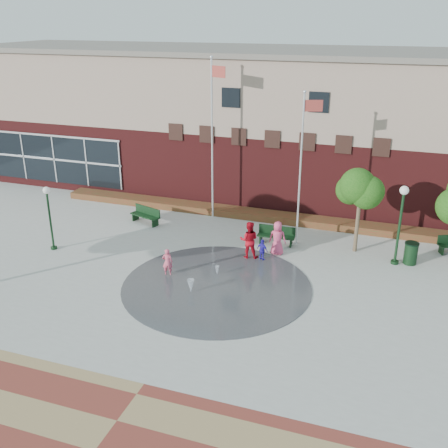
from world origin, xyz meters
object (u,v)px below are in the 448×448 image
(bench_left, at_px, (145,218))
(trash_can, at_px, (411,253))
(flagpole_left, at_px, (213,132))
(flagpole_right, at_px, (302,162))
(child_splash, at_px, (167,262))

(bench_left, bearing_deg, trash_can, 16.25)
(flagpole_left, height_order, flagpole_right, flagpole_left)
(flagpole_left, bearing_deg, trash_can, 8.50)
(trash_can, bearing_deg, flagpole_left, 165.75)
(bench_left, relative_size, trash_can, 1.80)
(flagpole_right, bearing_deg, trash_can, -24.80)
(flagpole_right, distance_m, trash_can, 6.84)
(bench_left, bearing_deg, child_splash, -35.80)
(flagpole_right, relative_size, bench_left, 3.95)
(flagpole_right, height_order, trash_can, flagpole_right)
(flagpole_right, xyz_separation_m, trash_can, (5.62, -0.62, -3.85))
(flagpole_left, xyz_separation_m, child_splash, (0.58, -7.70, -4.45))
(trash_can, height_order, child_splash, child_splash)
(flagpole_left, distance_m, bench_left, 6.26)
(flagpole_left, xyz_separation_m, trash_can, (11.12, -2.82, -4.55))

